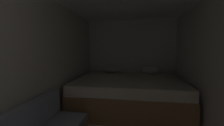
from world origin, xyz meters
name	(u,v)px	position (x,y,z in m)	size (l,w,h in m)	color
wall_back	(131,58)	(0.00, 4.04, 1.06)	(2.53, 0.05, 2.13)	silver
wall_left	(39,68)	(-1.24, 1.68, 1.06)	(0.05, 4.67, 2.13)	silver
bed	(129,93)	(0.00, 3.09, 0.34)	(2.31, 1.79, 0.87)	#9E7247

